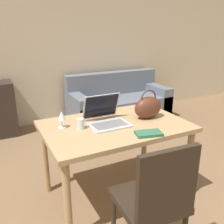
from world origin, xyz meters
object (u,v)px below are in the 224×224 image
(couch, at_px, (118,104))
(handbag, at_px, (148,107))
(wine_glass, at_px, (62,117))
(laptop, at_px, (105,116))
(drinking_glass, at_px, (80,124))
(chair, at_px, (155,198))

(couch, distance_m, handbag, 2.08)
(couch, relative_size, wine_glass, 11.57)
(couch, distance_m, laptop, 2.19)
(drinking_glass, height_order, wine_glass, wine_glass)
(chair, distance_m, drinking_glass, 0.87)
(drinking_glass, relative_size, wine_glass, 0.60)
(laptop, bearing_deg, chair, -91.91)
(chair, xyz_separation_m, wine_glass, (-0.36, 0.88, 0.35))
(wine_glass, bearing_deg, handbag, -9.37)
(chair, distance_m, handbag, 0.94)
(wine_glass, height_order, handbag, handbag)
(couch, height_order, drinking_glass, drinking_glass)
(handbag, bearing_deg, chair, -120.59)
(chair, bearing_deg, couch, 70.19)
(chair, distance_m, laptop, 0.87)
(drinking_glass, bearing_deg, chair, -74.14)
(chair, relative_size, laptop, 2.61)
(laptop, bearing_deg, handbag, -9.10)
(drinking_glass, bearing_deg, wine_glass, 145.04)
(chair, relative_size, wine_glass, 6.16)
(laptop, xyz_separation_m, handbag, (0.42, -0.07, 0.04))
(laptop, height_order, wine_glass, laptop)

